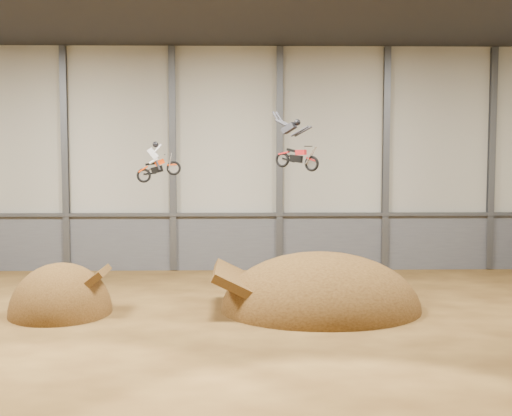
{
  "coord_description": "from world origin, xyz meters",
  "views": [
    {
      "loc": [
        0.94,
        -29.71,
        7.82
      ],
      "look_at": [
        1.63,
        4.0,
        4.89
      ],
      "focal_mm": 50.0,
      "sensor_mm": 36.0,
      "label": 1
    }
  ],
  "objects_px": {
    "takeoff_ramp": "(61,313)",
    "fmx_rider_b": "(296,141)",
    "landing_ramp": "(321,310)",
    "fmx_rider_a": "(160,158)"
  },
  "relations": [
    {
      "from": "landing_ramp",
      "to": "fmx_rider_a",
      "type": "relative_size",
      "value": 4.19
    },
    {
      "from": "landing_ramp",
      "to": "fmx_rider_b",
      "type": "bearing_deg",
      "value": 174.97
    },
    {
      "from": "takeoff_ramp",
      "to": "fmx_rider_a",
      "type": "relative_size",
      "value": 2.39
    },
    {
      "from": "fmx_rider_b",
      "to": "takeoff_ramp",
      "type": "bearing_deg",
      "value": -144.22
    },
    {
      "from": "fmx_rider_a",
      "to": "fmx_rider_b",
      "type": "relative_size",
      "value": 0.75
    },
    {
      "from": "landing_ramp",
      "to": "fmx_rider_a",
      "type": "height_order",
      "value": "fmx_rider_a"
    },
    {
      "from": "takeoff_ramp",
      "to": "fmx_rider_a",
      "type": "height_order",
      "value": "fmx_rider_a"
    },
    {
      "from": "landing_ramp",
      "to": "fmx_rider_a",
      "type": "bearing_deg",
      "value": 158.88
    },
    {
      "from": "takeoff_ramp",
      "to": "landing_ramp",
      "type": "distance_m",
      "value": 12.29
    },
    {
      "from": "takeoff_ramp",
      "to": "fmx_rider_b",
      "type": "distance_m",
      "value": 13.7
    }
  ]
}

